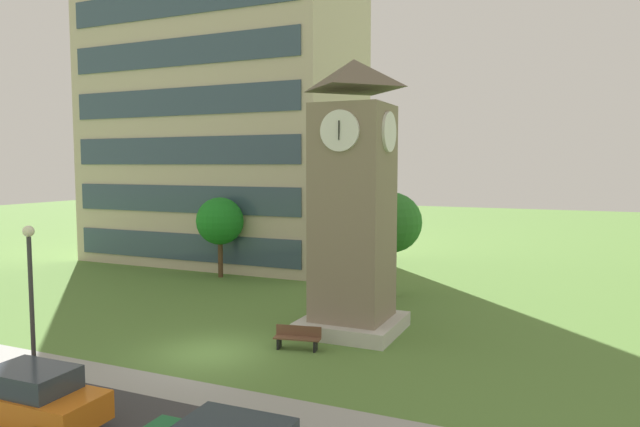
{
  "coord_description": "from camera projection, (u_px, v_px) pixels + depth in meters",
  "views": [
    {
      "loc": [
        12.32,
        -17.45,
        7.04
      ],
      "look_at": [
        1.96,
        5.8,
        4.89
      ],
      "focal_mm": 32.07,
      "sensor_mm": 36.0,
      "label": 1
    }
  ],
  "objects": [
    {
      "name": "park_bench",
      "position": [
        298.0,
        337.0,
        21.86
      ],
      "size": [
        1.86,
        0.81,
        0.88
      ],
      "color": "brown",
      "rests_on": "ground"
    },
    {
      "name": "tree_near_tower",
      "position": [
        220.0,
        221.0,
        35.7
      ],
      "size": [
        2.97,
        2.97,
        5.05
      ],
      "color": "#513823",
      "rests_on": "ground"
    },
    {
      "name": "kerb_strip",
      "position": [
        150.0,
        384.0,
        18.45
      ],
      "size": [
        120.0,
        1.6,
        0.01
      ],
      "primitive_type": "cube",
      "color": "#9E9E99",
      "rests_on": "ground"
    },
    {
      "name": "street_lamp",
      "position": [
        31.0,
        285.0,
        18.17
      ],
      "size": [
        0.36,
        0.36,
        5.14
      ],
      "color": "#333338",
      "rests_on": "ground"
    },
    {
      "name": "parked_car_orange",
      "position": [
        28.0,
        398.0,
        15.22
      ],
      "size": [
        4.49,
        1.98,
        1.69
      ],
      "color": "orange",
      "rests_on": "ground"
    },
    {
      "name": "office_building",
      "position": [
        223.0,
        65.0,
        41.86
      ],
      "size": [
        19.22,
        10.39,
        28.8
      ],
      "color": "beige",
      "rests_on": "ground"
    },
    {
      "name": "ground_plane",
      "position": [
        210.0,
        353.0,
        21.48
      ],
      "size": [
        160.0,
        160.0,
        0.0
      ],
      "primitive_type": "plane",
      "color": "#567F38"
    },
    {
      "name": "clock_tower",
      "position": [
        353.0,
        212.0,
        23.82
      ],
      "size": [
        3.97,
        3.97,
        11.36
      ],
      "color": "gray",
      "rests_on": "ground"
    },
    {
      "name": "tree_streetside",
      "position": [
        392.0,
        223.0,
        30.34
      ],
      "size": [
        3.2,
        3.2,
        5.61
      ],
      "color": "#513823",
      "rests_on": "ground"
    }
  ]
}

